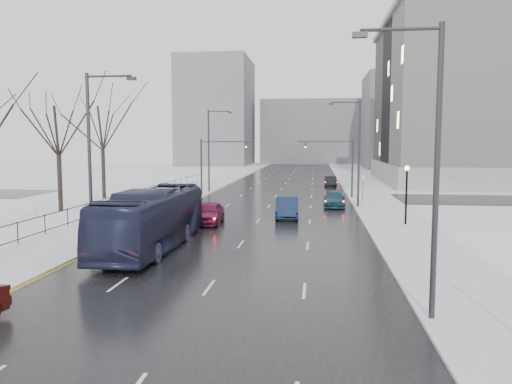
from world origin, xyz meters
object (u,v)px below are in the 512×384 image
at_px(streetlight_r_mid, 357,148).
at_px(mast_signal_right, 342,161).
at_px(streetlight_r_near, 430,158).
at_px(sedan_right_distant, 330,181).
at_px(no_uturn_sign, 363,180).
at_px(mast_signal_left, 211,160).
at_px(sedan_right_near, 287,208).
at_px(streetlight_l_near, 93,151).
at_px(sedan_center_near, 209,213).
at_px(streetlight_l_far, 211,146).
at_px(tree_park_e, 104,199).
at_px(bus, 152,219).
at_px(tree_park_d, 61,212).
at_px(lamppost_r_mid, 407,186).
at_px(sedan_right_far, 334,199).

height_order(streetlight_r_mid, mast_signal_right, streetlight_r_mid).
xyz_separation_m(streetlight_r_near, sedan_right_distant, (-1.70, 52.07, -4.86)).
height_order(streetlight_r_near, no_uturn_sign, streetlight_r_near).
relative_size(mast_signal_left, no_uturn_sign, 2.41).
bearing_deg(sedan_right_near, streetlight_r_near, -78.48).
bearing_deg(streetlight_l_near, sedan_center_near, 63.08).
bearing_deg(streetlight_l_far, sedan_right_distant, 34.54).
relative_size(streetlight_l_near, no_uturn_sign, 3.70).
height_order(tree_park_e, mast_signal_right, tree_park_e).
bearing_deg(tree_park_e, no_uturn_sign, 0.00).
relative_size(streetlight_l_near, mast_signal_left, 1.54).
xyz_separation_m(tree_park_e, streetlight_r_mid, (26.37, -4.00, 5.62)).
xyz_separation_m(streetlight_l_far, sedan_right_near, (10.32, -19.30, -4.73)).
bearing_deg(bus, sedan_right_distant, 75.28).
bearing_deg(tree_park_d, sedan_right_near, -3.74).
height_order(streetlight_l_near, mast_signal_right, streetlight_l_near).
height_order(lamppost_r_mid, sedan_center_near, lamppost_r_mid).
xyz_separation_m(no_uturn_sign, bus, (-14.00, -23.92, -0.54)).
bearing_deg(sedan_right_near, mast_signal_right, 67.97).
height_order(streetlight_r_mid, sedan_right_distant, streetlight_r_mid).
xyz_separation_m(mast_signal_left, sedan_right_distant, (13.79, 14.07, -3.35)).
bearing_deg(sedan_right_far, streetlight_r_near, -84.36).
distance_m(streetlight_r_mid, sedan_right_near, 10.58).
distance_m(tree_park_d, sedan_right_near, 20.01).
distance_m(streetlight_r_near, mast_signal_left, 41.06).
distance_m(streetlight_l_far, sedan_right_near, 22.39).
relative_size(sedan_center_near, sedan_right_distant, 1.12).
xyz_separation_m(mast_signal_left, bus, (2.53, -27.92, -2.34)).
bearing_deg(sedan_right_distant, sedan_right_far, -92.71).
distance_m(mast_signal_right, no_uturn_sign, 4.77).
height_order(streetlight_l_far, sedan_right_far, streetlight_l_far).
xyz_separation_m(streetlight_r_mid, mast_signal_left, (-15.49, 8.00, -1.51)).
height_order(streetlight_r_near, streetlight_r_mid, same).
relative_size(sedan_right_near, sedan_right_far, 1.03).
xyz_separation_m(streetlight_r_mid, lamppost_r_mid, (2.83, -10.00, -2.67)).
xyz_separation_m(tree_park_e, sedan_right_distant, (24.67, 18.07, 0.76)).
height_order(mast_signal_right, no_uturn_sign, mast_signal_right).
distance_m(tree_park_e, no_uturn_sign, 27.50).
bearing_deg(streetlight_l_near, sedan_right_near, 50.90).
distance_m(streetlight_l_far, sedan_right_far, 19.17).
bearing_deg(bus, tree_park_d, 133.34).
bearing_deg(sedan_right_distant, tree_park_d, -132.92).
distance_m(streetlight_l_far, lamppost_r_mid, 29.30).
height_order(tree_park_e, sedan_right_far, tree_park_e).
height_order(tree_park_e, no_uturn_sign, tree_park_e).
height_order(mast_signal_right, sedan_right_far, mast_signal_right).
bearing_deg(tree_park_d, mast_signal_right, 29.12).
bearing_deg(bus, sedan_right_far, 61.71).
height_order(tree_park_d, streetlight_l_near, streetlight_l_near).
distance_m(streetlight_l_far, sedan_center_near, 23.76).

